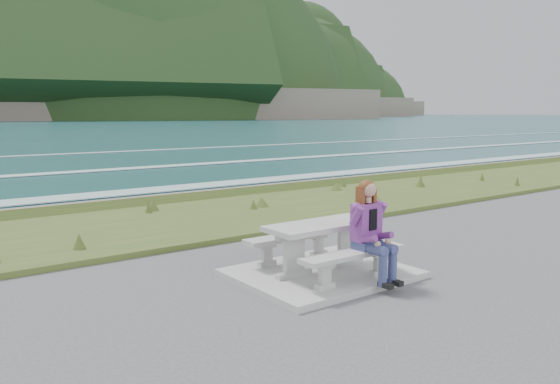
# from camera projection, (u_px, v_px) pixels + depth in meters

# --- Properties ---
(concrete_slab) EXTENTS (2.60, 2.10, 0.10)m
(concrete_slab) POSITION_uv_depth(u_px,v_px,m) (321.00, 273.00, 8.46)
(concrete_slab) COLOR #AEADA8
(concrete_slab) RESTS_ON ground
(picnic_table) EXTENTS (1.80, 0.75, 0.75)m
(picnic_table) POSITION_uv_depth(u_px,v_px,m) (322.00, 234.00, 8.37)
(picnic_table) COLOR #AEADA8
(picnic_table) RESTS_ON concrete_slab
(bench_landward) EXTENTS (1.80, 0.35, 0.45)m
(bench_landward) POSITION_uv_depth(u_px,v_px,m) (353.00, 258.00, 7.84)
(bench_landward) COLOR #AEADA8
(bench_landward) RESTS_ON concrete_slab
(bench_seaward) EXTENTS (1.80, 0.35, 0.45)m
(bench_seaward) POSITION_uv_depth(u_px,v_px,m) (294.00, 240.00, 8.96)
(bench_seaward) COLOR #AEADA8
(bench_seaward) RESTS_ON concrete_slab
(grass_verge) EXTENTS (160.00, 4.50, 0.22)m
(grass_verge) POSITION_uv_depth(u_px,v_px,m) (178.00, 224.00, 12.44)
(grass_verge) COLOR #31501E
(grass_verge) RESTS_ON ground
(shore_drop) EXTENTS (160.00, 0.80, 2.20)m
(shore_drop) POSITION_uv_depth(u_px,v_px,m) (130.00, 206.00, 14.75)
(shore_drop) COLOR #6E5E52
(shore_drop) RESTS_ON ground
(ocean) EXTENTS (1600.00, 1600.00, 0.09)m
(ocean) POSITION_uv_depth(u_px,v_px,m) (9.00, 194.00, 28.68)
(ocean) COLOR #1F545A
(ocean) RESTS_ON ground
(headland_range) EXTENTS (729.83, 363.95, 222.96)m
(headland_range) POSITION_uv_depth(u_px,v_px,m) (176.00, 103.00, 435.71)
(headland_range) COLOR #6E5E52
(headland_range) RESTS_ON ground
(seated_woman) EXTENTS (0.43, 0.75, 1.46)m
(seated_woman) POSITION_uv_depth(u_px,v_px,m) (374.00, 244.00, 7.86)
(seated_woman) COLOR navy
(seated_woman) RESTS_ON concrete_slab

